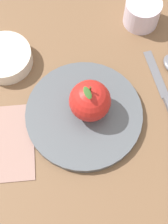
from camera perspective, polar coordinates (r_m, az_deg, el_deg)
The scene contains 7 objects.
ground_plane at distance 0.68m, azimuth 2.08°, elevation 0.72°, with size 2.40×2.40×0.00m, color brown.
dinner_plate at distance 0.67m, azimuth 0.00°, elevation -0.35°, with size 0.23×0.23×0.02m.
apple at distance 0.63m, azimuth 1.02°, elevation 1.92°, with size 0.08×0.08×0.10m.
side_bowl at distance 0.74m, azimuth -13.47°, elevation 9.17°, with size 0.12×0.12×0.03m.
cup at distance 0.78m, azimuth 9.99°, elevation 16.65°, with size 0.08×0.08×0.06m.
knife at distance 0.71m, azimuth 13.76°, elevation 2.82°, with size 0.14×0.15×0.01m.
linen_napkin at distance 0.67m, azimuth -14.27°, elevation -5.18°, with size 0.13×0.16×0.00m, color gray.
Camera 1 is at (0.25, 0.12, 0.62)m, focal length 53.26 mm.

